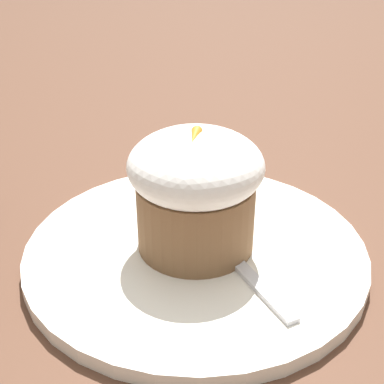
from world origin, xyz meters
TOP-DOWN VIEW (x-y plane):
  - ground_plane at (0.00, 0.00)m, footprint 4.00×4.00m
  - dessert_plate at (0.00, 0.00)m, footprint 0.27×0.27m
  - carrot_cake at (-0.00, -0.00)m, footprint 0.10×0.10m
  - spoon at (0.01, 0.03)m, footprint 0.11×0.09m

SIDE VIEW (x-z plane):
  - ground_plane at x=0.00m, z-range 0.00..0.00m
  - dessert_plate at x=0.00m, z-range 0.00..0.01m
  - spoon at x=0.01m, z-range 0.01..0.02m
  - carrot_cake at x=0.00m, z-range 0.01..0.11m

